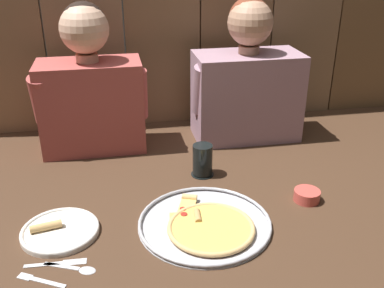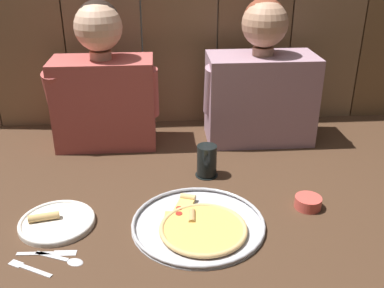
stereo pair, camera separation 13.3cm
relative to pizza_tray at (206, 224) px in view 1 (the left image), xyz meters
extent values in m
plane|color=#422B1C|center=(-0.01, 0.08, -0.01)|extent=(3.20, 3.20, 0.00)
cylinder|color=#B2B2B7|center=(0.00, 0.01, -0.01)|extent=(0.38, 0.38, 0.01)
torus|color=#B2B2B7|center=(0.00, 0.01, 0.00)|extent=(0.38, 0.38, 0.01)
cylinder|color=#B23823|center=(0.01, -0.02, 0.00)|extent=(0.24, 0.24, 0.00)
cylinder|color=#EABC56|center=(0.01, -0.02, 0.00)|extent=(0.23, 0.23, 0.01)
torus|color=tan|center=(0.01, -0.02, 0.00)|extent=(0.25, 0.25, 0.01)
cube|color=#EFC660|center=(-0.04, 0.09, 0.00)|extent=(0.08, 0.11, 0.01)
cylinder|color=tan|center=(-0.02, 0.14, 0.01)|extent=(0.05, 0.03, 0.02)
cylinder|color=#A3281E|center=(-0.05, 0.08, 0.01)|extent=(0.02, 0.02, 0.00)
cube|color=#EABC56|center=(-0.06, 0.04, 0.00)|extent=(0.09, 0.06, 0.01)
cylinder|color=tan|center=(-0.02, 0.03, 0.01)|extent=(0.03, 0.06, 0.02)
cylinder|color=#A3281E|center=(-0.06, 0.05, 0.01)|extent=(0.02, 0.02, 0.00)
cylinder|color=white|center=(-0.41, 0.05, 0.00)|extent=(0.22, 0.22, 0.01)
torus|color=white|center=(-0.41, 0.05, 0.00)|extent=(0.22, 0.22, 0.01)
cylinder|color=tan|center=(-0.44, 0.05, 0.01)|extent=(0.09, 0.04, 0.02)
cylinder|color=black|center=(0.05, 0.30, -0.01)|extent=(0.08, 0.08, 0.01)
cylinder|color=black|center=(0.05, 0.30, 0.05)|extent=(0.07, 0.07, 0.11)
cylinder|color=#CC4C42|center=(0.34, 0.08, 0.01)|extent=(0.08, 0.08, 0.04)
cylinder|color=#B23823|center=(0.34, 0.08, 0.02)|extent=(0.07, 0.07, 0.02)
cube|color=silver|center=(-0.42, -0.15, -0.01)|extent=(0.09, 0.06, 0.01)
cube|color=silver|center=(-0.48, -0.12, -0.01)|extent=(0.04, 0.03, 0.01)
cube|color=silver|center=(-0.44, -0.08, -0.01)|extent=(0.10, 0.02, 0.01)
cube|color=silver|center=(-0.36, -0.08, -0.01)|extent=(0.06, 0.02, 0.00)
cube|color=silver|center=(-0.39, -0.10, -0.01)|extent=(0.09, 0.05, 0.01)
ellipsoid|color=silver|center=(-0.33, -0.12, -0.01)|extent=(0.05, 0.04, 0.01)
cube|color=#AD4C47|center=(-0.31, 0.60, 0.16)|extent=(0.38, 0.20, 0.34)
cylinder|color=#DBAD8E|center=(-0.31, 0.60, 0.35)|extent=(0.08, 0.08, 0.03)
sphere|color=#DBAD8E|center=(-0.31, 0.60, 0.45)|extent=(0.17, 0.17, 0.17)
sphere|color=black|center=(-0.31, 0.61, 0.46)|extent=(0.16, 0.16, 0.16)
cylinder|color=#AD4C47|center=(-0.48, 0.56, 0.21)|extent=(0.08, 0.13, 0.20)
cylinder|color=#AD4C47|center=(-0.14, 0.56, 0.21)|extent=(0.08, 0.11, 0.20)
cube|color=gray|center=(0.29, 0.60, 0.16)|extent=(0.42, 0.22, 0.35)
cylinder|color=tan|center=(0.29, 0.60, 0.35)|extent=(0.08, 0.08, 0.03)
sphere|color=tan|center=(0.29, 0.60, 0.45)|extent=(0.17, 0.17, 0.17)
sphere|color=brown|center=(0.29, 0.61, 0.46)|extent=(0.16, 0.16, 0.16)
cylinder|color=gray|center=(0.11, 0.56, 0.21)|extent=(0.08, 0.12, 0.20)
cylinder|color=gray|center=(0.48, 0.56, 0.21)|extent=(0.08, 0.11, 0.20)
camera|label=1|loc=(-0.23, -1.01, 0.74)|focal=41.08mm
camera|label=2|loc=(-0.10, -1.02, 0.74)|focal=41.08mm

